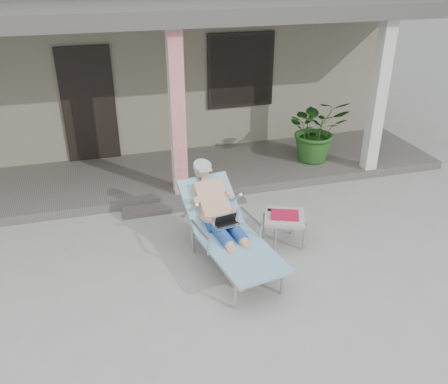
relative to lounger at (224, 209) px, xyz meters
name	(u,v)px	position (x,y,z in m)	size (l,w,h in m)	color
ground	(214,274)	(-0.21, -0.28, -0.78)	(60.00, 60.00, 0.00)	#9E9E99
house	(141,50)	(-0.21, 6.22, 0.89)	(10.40, 5.40, 3.30)	gray
porch_deck	(172,174)	(-0.21, 2.72, -0.70)	(10.00, 2.00, 0.15)	#605B56
porch_overhang	(164,17)	(-0.21, 2.67, 2.01)	(10.00, 2.30, 2.85)	silver
porch_step	(185,205)	(-0.21, 1.57, -0.74)	(2.00, 0.30, 0.07)	#605B56
lounger	(224,209)	(0.00, 0.00, 0.00)	(1.04, 2.00, 1.26)	#B7B7BC
side_table	(285,219)	(0.91, 0.14, -0.37)	(0.70, 0.70, 0.49)	#ABABA6
potted_palm	(317,129)	(2.50, 2.49, -0.02)	(1.10, 0.95, 1.22)	#26591E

